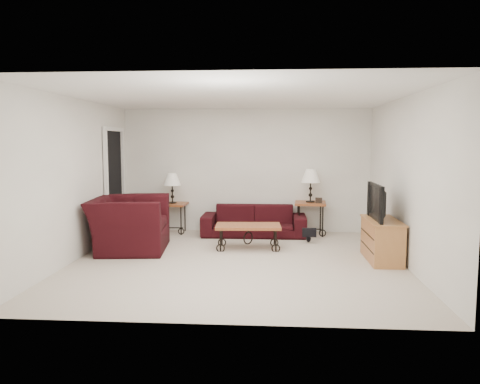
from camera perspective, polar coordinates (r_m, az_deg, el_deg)
name	(u,v)px	position (r m, az deg, el deg)	size (l,w,h in m)	color
ground	(237,261)	(7.23, -0.39, -8.50)	(5.00, 5.00, 0.00)	beige
wall_back	(246,171)	(9.51, 0.76, 2.64)	(5.00, 0.02, 2.50)	white
wall_front	(217,201)	(4.54, -2.83, -1.12)	(5.00, 0.02, 2.50)	white
wall_left	(76,180)	(7.63, -19.48, 1.45)	(0.02, 5.00, 2.50)	white
wall_right	(406,181)	(7.27, 19.67, 1.23)	(0.02, 5.00, 2.50)	white
ceiling	(237,96)	(7.03, -0.41, 11.64)	(5.00, 5.00, 0.00)	white
doorway	(114,185)	(9.17, -15.16, 0.86)	(0.08, 0.94, 2.04)	black
sofa	(254,221)	(9.13, 1.70, -3.54)	(2.02, 0.79, 0.59)	black
side_table_left	(173,218)	(9.51, -8.24, -3.16)	(0.55, 0.55, 0.60)	brown
side_table_right	(310,218)	(9.32, 8.57, -3.21)	(0.60, 0.60, 0.65)	brown
lamp_left	(172,188)	(9.44, -8.30, 0.46)	(0.34, 0.34, 0.60)	black
lamp_right	(311,186)	(9.24, 8.64, 0.77)	(0.37, 0.37, 0.65)	black
photo_frame_left	(163,202)	(9.35, -9.37, -1.16)	(0.12, 0.02, 0.10)	black
photo_frame_right	(319,200)	(9.14, 9.62, -1.02)	(0.13, 0.02, 0.11)	black
coffee_table	(248,237)	(8.03, 1.00, -5.50)	(1.10, 0.60, 0.41)	brown
armchair	(129,224)	(8.11, -13.40, -3.82)	(1.38, 1.21, 0.90)	black
throw_pillow	(137,220)	(8.00, -12.49, -3.41)	(0.41, 0.11, 0.41)	#B24116
tv_stand	(382,240)	(7.54, 16.98, -5.66)	(0.44, 1.07, 0.64)	#BC8545
television	(382,202)	(7.44, 16.97, -1.16)	(0.96, 0.13, 0.55)	black
backpack	(309,229)	(8.64, 8.42, -4.46)	(0.38, 0.29, 0.50)	black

